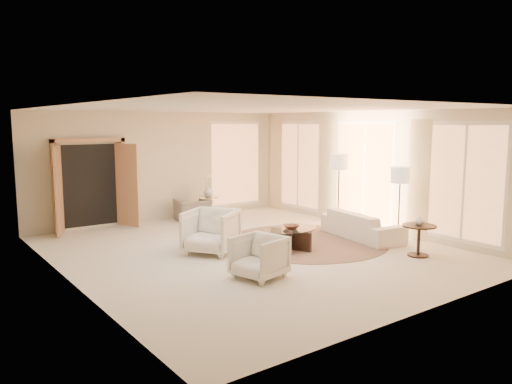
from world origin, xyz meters
TOP-DOWN VIEW (x-y plane):
  - room at (0.00, 0.00)m, footprint 7.04×8.04m
  - windows_right at (3.45, 0.10)m, footprint 0.10×6.40m
  - window_back_corner at (2.30, 3.95)m, footprint 1.70×0.10m
  - curtains_right at (3.40, 1.00)m, footprint 0.06×5.20m
  - french_doors at (-1.90, 3.82)m, footprint 1.95×0.66m
  - area_rug at (1.36, -0.09)m, footprint 4.08×4.08m
  - sofa at (2.57, -0.58)m, footprint 1.13×2.15m
  - armchair_left at (-0.75, 0.32)m, footprint 1.22×1.24m
  - armchair_right at (-0.93, -1.49)m, footprint 0.86×0.89m
  - accent_chair at (0.56, 3.40)m, footprint 0.93×0.68m
  - coffee_table at (0.67, -0.42)m, footprint 1.44×1.44m
  - end_table at (2.32, -2.22)m, footprint 0.64×0.64m
  - side_table at (1.04, 3.40)m, footprint 0.50×0.50m
  - floor_lamp_near at (2.90, 0.47)m, footprint 0.43×0.43m
  - floor_lamp_far at (2.90, -1.30)m, footprint 0.39×0.39m
  - bowl at (0.67, -0.42)m, footprint 0.38×0.38m
  - end_vase at (2.32, -2.22)m, footprint 0.21×0.21m
  - side_vase at (1.04, 3.40)m, footprint 0.29×0.29m

SIDE VIEW (x-z plane):
  - area_rug at x=1.36m, z-range 0.00..0.01m
  - coffee_table at x=0.67m, z-range 0.06..0.49m
  - sofa at x=2.57m, z-range 0.00..0.60m
  - side_table at x=1.04m, z-range 0.06..0.65m
  - accent_chair at x=0.56m, z-range 0.00..0.75m
  - armchair_right at x=-0.93m, z-range 0.00..0.77m
  - end_table at x=2.32m, z-range 0.11..0.71m
  - bowl at x=0.67m, z-range 0.43..0.51m
  - armchair_left at x=-0.75m, z-range 0.00..0.94m
  - end_vase at x=2.32m, z-range 0.60..0.78m
  - side_vase at x=1.04m, z-range 0.58..0.85m
  - french_doors at x=-1.90m, z-range -0.01..2.15m
  - curtains_right at x=3.40m, z-range 0.00..2.60m
  - windows_right at x=3.45m, z-range 0.15..2.55m
  - window_back_corner at x=2.30m, z-range 0.15..2.55m
  - floor_lamp_far at x=2.90m, z-range 0.56..2.18m
  - room at x=0.00m, z-range -0.02..2.81m
  - floor_lamp_near at x=2.90m, z-range 0.63..2.42m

